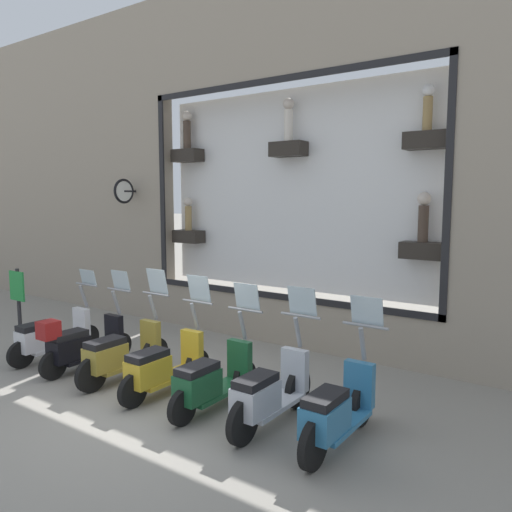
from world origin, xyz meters
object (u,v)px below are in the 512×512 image
Objects in this scene: scooter_silver_1 at (269,393)px; scooter_white_6 at (51,337)px; scooter_teal_0 at (336,411)px; scooter_black_5 at (80,344)px; scooter_yellow_3 at (162,366)px; shop_sign_post at (19,307)px; scooter_olive_4 at (120,354)px; scooter_green_2 at (211,380)px.

scooter_silver_1 reaches higher than scooter_white_6.
scooter_teal_0 reaches higher than scooter_black_5.
scooter_silver_1 reaches higher than scooter_yellow_3.
scooter_teal_0 is 1.16× the size of shop_sign_post.
scooter_black_5 is at bearing 91.15° from scooter_silver_1.
scooter_black_5 is 1.91m from shop_sign_post.
scooter_silver_1 is at bearing -89.96° from scooter_olive_4.
scooter_silver_1 is at bearing -89.81° from scooter_yellow_3.
scooter_yellow_3 is (-0.01, 2.78, -0.02)m from scooter_teal_0.
scooter_olive_4 is 1.16× the size of shop_sign_post.
scooter_olive_4 reaches higher than scooter_teal_0.
scooter_green_2 is 0.99× the size of scooter_olive_4.
scooter_teal_0 reaches higher than scooter_green_2.
scooter_olive_4 is at bearing -89.71° from scooter_white_6.
scooter_white_6 is at bearing 86.10° from scooter_black_5.
scooter_silver_1 is 1.85m from scooter_yellow_3.
scooter_teal_0 is 1.01× the size of scooter_yellow_3.
scooter_yellow_3 is (0.00, 0.93, 0.00)m from scooter_green_2.
scooter_teal_0 is 3.71m from scooter_olive_4.
scooter_white_6 is (-0.01, 4.63, -0.03)m from scooter_silver_1.
scooter_green_2 is at bearing -90.11° from scooter_yellow_3.
scooter_white_6 is 1.04m from shop_sign_post.
scooter_teal_0 is 0.93m from scooter_silver_1.
scooter_black_5 is (-0.07, 3.71, 0.01)m from scooter_silver_1.
scooter_yellow_3 is at bearing -89.89° from scooter_white_6.
shop_sign_post is (-0.04, 5.58, 0.39)m from scooter_silver_1.
scooter_yellow_3 is 1.86m from scooter_black_5.
shop_sign_post is at bearing 90.36° from scooter_silver_1.
scooter_white_6 is 1.15× the size of shop_sign_post.
scooter_green_2 reaches higher than scooter_white_6.
shop_sign_post is (-0.03, 3.73, 0.41)m from scooter_yellow_3.
scooter_black_5 is at bearing -91.18° from shop_sign_post.
scooter_silver_1 reaches higher than scooter_black_5.
scooter_green_2 is 2.78m from scooter_black_5.
scooter_green_2 is at bearing -89.95° from scooter_white_6.
scooter_black_5 is at bearing 91.37° from scooter_green_2.
scooter_white_6 is (-0.01, 2.78, -0.01)m from scooter_yellow_3.
scooter_white_6 is at bearing 90.14° from scooter_silver_1.
scooter_olive_4 is at bearing 89.74° from scooter_yellow_3.
scooter_black_5 is at bearing 94.47° from scooter_olive_4.
shop_sign_post is at bearing 91.47° from scooter_white_6.
scooter_yellow_3 is 1.00× the size of scooter_white_6.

